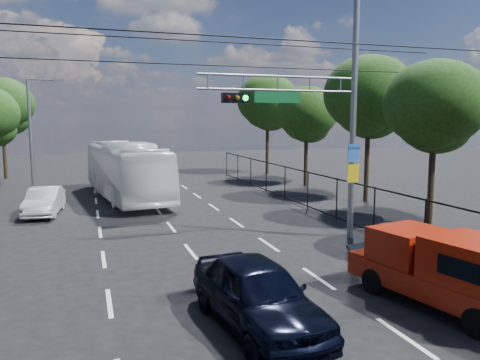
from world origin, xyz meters
name	(u,v)px	position (x,y,z in m)	size (l,w,h in m)	color
ground	(277,360)	(0.00, 0.00, 0.00)	(120.00, 120.00, 0.00)	black
lane_markings	(164,218)	(0.00, 14.00, 0.01)	(6.12, 38.00, 0.01)	beige
signal_mast	(326,105)	(5.28, 7.99, 5.24)	(6.43, 0.39, 9.50)	slate
streetlight_left	(33,132)	(-6.33, 22.00, 3.94)	(2.09, 0.22, 7.08)	slate
utility_wires	(183,47)	(0.00, 8.83, 7.23)	(22.00, 5.04, 0.74)	black
fence_right	(325,195)	(7.60, 12.17, 1.03)	(0.06, 34.03, 2.00)	black
tree_right_b	(435,111)	(11.22, 9.02, 5.06)	(4.50, 4.50, 7.31)	black
tree_right_c	(369,101)	(11.82, 15.02, 5.73)	(5.10, 5.10, 8.29)	black
tree_right_d	(307,117)	(11.42, 22.02, 4.85)	(4.32, 4.32, 7.02)	black
tree_right_e	(268,105)	(11.62, 30.02, 5.94)	(5.28, 5.28, 8.58)	black
tree_left_e	(2,109)	(-9.58, 33.02, 5.53)	(4.92, 4.92, 7.99)	black
red_pickup	(448,268)	(5.02, 1.05, 1.02)	(2.80, 5.37, 1.91)	black
navy_hatchback	(258,294)	(0.14, 1.48, 0.79)	(1.86, 4.63, 1.58)	black
white_bus	(126,170)	(-1.21, 20.59, 1.68)	(2.82, 12.06, 3.36)	silver
white_van	(44,201)	(-5.50, 16.72, 0.67)	(1.42, 4.08, 1.34)	silver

